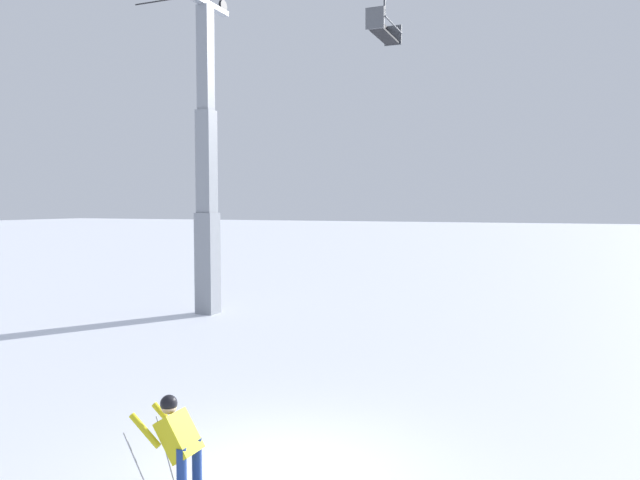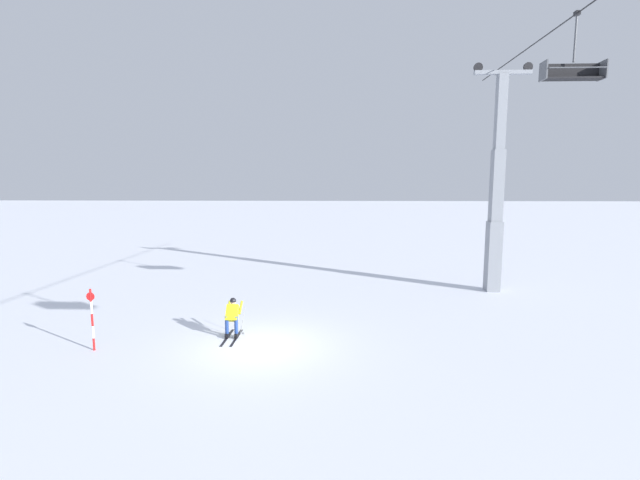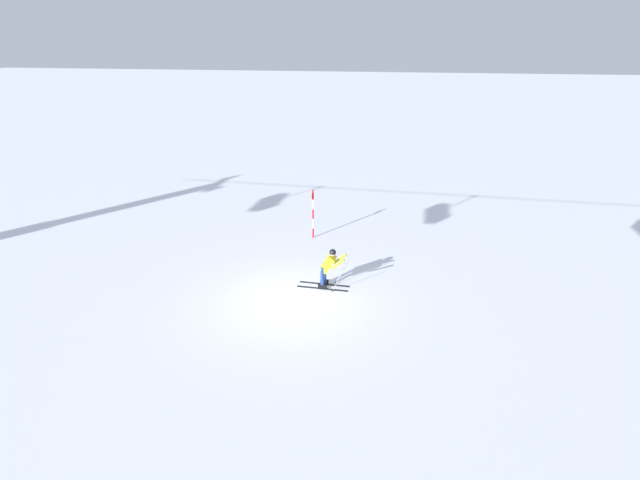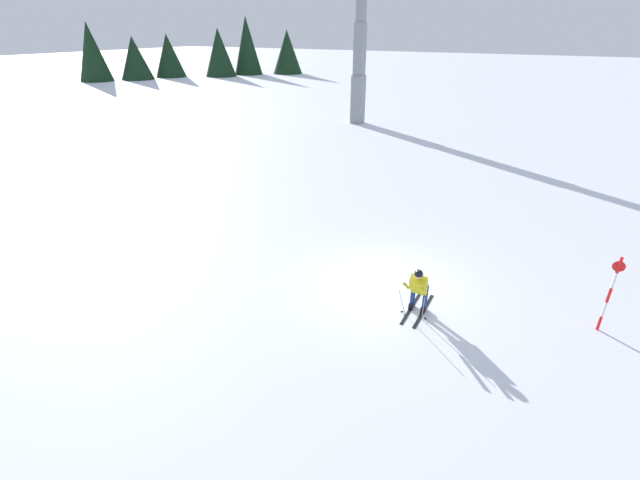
# 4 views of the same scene
# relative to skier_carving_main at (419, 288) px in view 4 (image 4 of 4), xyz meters

# --- Properties ---
(ground_plane) EXTENTS (260.00, 260.00, 0.00)m
(ground_plane) POSITION_rel_skier_carving_main_xyz_m (0.97, 1.19, -0.80)
(ground_plane) COLOR white
(skier_carving_main) EXTENTS (1.76, 0.71, 1.54)m
(skier_carving_main) POSITION_rel_skier_carving_main_xyz_m (0.00, 0.00, 0.00)
(skier_carving_main) COLOR black
(skier_carving_main) RESTS_ON ground_plane
(lift_tower_far) EXTENTS (0.89, 3.02, 11.45)m
(lift_tower_far) POSITION_rel_skier_carving_main_xyz_m (22.98, 11.91, 3.92)
(lift_tower_far) COLOR gray
(lift_tower_far) RESTS_ON ground_plane
(trail_marker_pole) EXTENTS (0.07, 0.28, 2.11)m
(trail_marker_pole) POSITION_rel_skier_carving_main_xyz_m (1.50, -4.34, 0.33)
(trail_marker_pole) COLOR red
(trail_marker_pole) RESTS_ON ground_plane
(tree_line_ridge) EXTENTS (26.64, 22.62, 8.55)m
(tree_line_ridge) POSITION_rel_skier_carving_main_xyz_m (44.40, 47.78, 2.71)
(tree_line_ridge) COLOR black
(tree_line_ridge) RESTS_ON ground_plane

